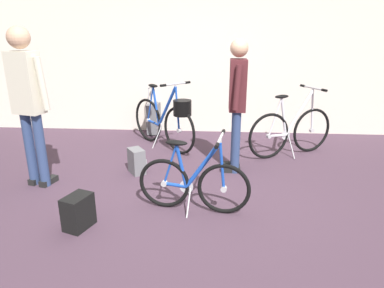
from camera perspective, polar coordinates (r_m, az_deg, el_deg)
The scene contains 10 objects.
ground_plane at distance 3.83m, azimuth -0.73°, elevation -8.88°, with size 8.08×8.08×0.00m, color #473342.
back_wall at distance 6.09m, azimuth 1.37°, elevation 14.13°, with size 8.08×0.10×2.60m, color silver.
folding_bike_foreground at distance 3.45m, azimuth 0.22°, elevation -6.34°, with size 1.14×0.53×0.81m.
display_bike_left at distance 5.17m, azimuth 16.14°, elevation 2.18°, with size 1.29×0.73×0.99m.
display_bike_right at distance 5.23m, azimuth -4.16°, elevation 4.13°, with size 1.10×1.10×1.05m.
visitor_near_wall at distance 4.31m, azimuth 7.49°, elevation 7.54°, with size 0.28×0.54×1.66m.
visitor_browsing at distance 4.21m, azimuth -25.64°, elevation 6.99°, with size 0.52×0.34×1.80m.
rolling_suitcase at distance 6.10m, azimuth -6.39°, elevation 4.31°, with size 0.20×0.37×0.83m.
backpack_on_floor at distance 4.45m, azimuth -9.14°, elevation -2.84°, with size 0.27×0.29×0.32m.
handbag_on_floor at distance 3.40m, azimuth -18.45°, elevation -10.66°, with size 0.28×0.32×0.32m.
Camera 1 is at (0.29, -3.39, 1.75)m, focal length 32.08 mm.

